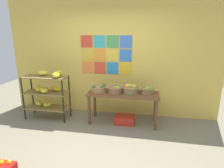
{
  "coord_description": "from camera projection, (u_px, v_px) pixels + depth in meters",
  "views": [
    {
      "loc": [
        0.86,
        -2.53,
        1.93
      ],
      "look_at": [
        0.17,
        1.1,
        0.93
      ],
      "focal_mm": 29.77,
      "sensor_mm": 36.0,
      "label": 1
    }
  ],
  "objects": [
    {
      "name": "ground",
      "position": [
        89.0,
        155.0,
        3.06
      ],
      "size": [
        9.53,
        9.53,
        0.0
      ],
      "primitive_type": "plane",
      "color": "#78715B"
    },
    {
      "name": "back_wall_with_art",
      "position": [
        110.0,
        57.0,
        4.4
      ],
      "size": [
        5.05,
        0.07,
        2.79
      ],
      "color": "#DEBB4C",
      "rests_on": "ground"
    },
    {
      "name": "banana_shelf_unit",
      "position": [
        47.0,
        90.0,
        4.26
      ],
      "size": [
        1.01,
        0.47,
        1.14
      ],
      "color": "black",
      "rests_on": "ground"
    },
    {
      "name": "display_table",
      "position": [
        123.0,
        97.0,
        4.04
      ],
      "size": [
        1.53,
        0.56,
        0.7
      ],
      "color": "brown",
      "rests_on": "ground"
    },
    {
      "name": "fruit_basket_centre",
      "position": [
        147.0,
        90.0,
        4.0
      ],
      "size": [
        0.31,
        0.31,
        0.15
      ],
      "color": "olive",
      "rests_on": "display_table"
    },
    {
      "name": "fruit_basket_left",
      "position": [
        99.0,
        88.0,
        4.1
      ],
      "size": [
        0.36,
        0.36,
        0.18
      ],
      "color": "#9D7D49",
      "rests_on": "display_table"
    },
    {
      "name": "fruit_basket_back_left",
      "position": [
        131.0,
        89.0,
        4.03
      ],
      "size": [
        0.38,
        0.38,
        0.19
      ],
      "color": "olive",
      "rests_on": "display_table"
    },
    {
      "name": "fruit_basket_right",
      "position": [
        115.0,
        90.0,
        3.99
      ],
      "size": [
        0.32,
        0.32,
        0.16
      ],
      "color": "#906440",
      "rests_on": "display_table"
    },
    {
      "name": "produce_crate_under_table",
      "position": [
        125.0,
        120.0,
        4.14
      ],
      "size": [
        0.44,
        0.31,
        0.17
      ],
      "primitive_type": "cube",
      "color": "red",
      "rests_on": "ground"
    }
  ]
}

